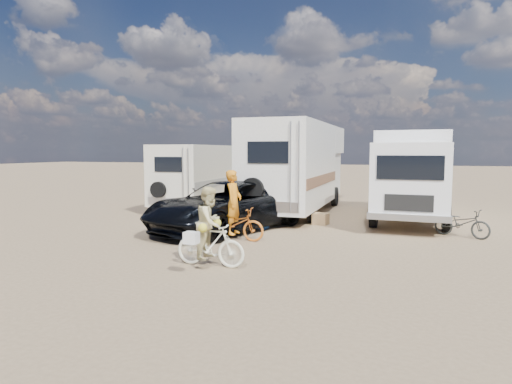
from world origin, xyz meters
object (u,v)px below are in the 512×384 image
(bike_woman, at_px, (210,244))
(cooler, at_px, (260,222))
(box_truck, at_px, (411,176))
(rider_woman, at_px, (210,231))
(dark_suv, at_px, (226,206))
(rv_main, at_px, (299,169))
(rv_left, at_px, (204,176))
(crate, at_px, (321,219))
(bike_man, at_px, (234,224))
(rider_man, at_px, (234,209))
(bike_parked, at_px, (462,223))

(bike_woman, xyz_separation_m, cooler, (-0.52, 4.90, -0.28))
(box_truck, distance_m, rider_woman, 9.43)
(dark_suv, xyz_separation_m, cooler, (0.91, 0.70, -0.58))
(rv_main, xyz_separation_m, rv_left, (-4.57, 0.50, -0.42))
(box_truck, height_order, dark_suv, box_truck)
(box_truck, relative_size, crate, 14.48)
(rv_left, relative_size, dark_suv, 1.25)
(dark_suv, distance_m, bike_man, 1.65)
(rider_man, bearing_deg, dark_suv, 29.15)
(rider_woman, bearing_deg, rv_left, 27.68)
(bike_woman, bearing_deg, dark_suv, 19.84)
(cooler, bearing_deg, bike_woman, -80.69)
(bike_woman, height_order, cooler, bike_woman)
(rv_main, xyz_separation_m, cooler, (-0.27, -4.21, -1.60))
(box_truck, bearing_deg, rider_man, -129.45)
(cooler, bearing_deg, bike_man, -88.68)
(box_truck, bearing_deg, rv_main, 171.93)
(rv_main, relative_size, rv_left, 1.21)
(rv_left, xyz_separation_m, cooler, (4.30, -4.70, -1.18))
(box_truck, xyz_separation_m, rider_man, (-4.75, -5.60, -0.71))
(bike_woman, relative_size, cooler, 3.11)
(cooler, bearing_deg, box_truck, 40.19)
(crate, bearing_deg, box_truck, 35.51)
(dark_suv, bearing_deg, crate, 58.59)
(rv_left, relative_size, box_truck, 0.99)
(rv_left, relative_size, crate, 14.33)
(bike_woman, bearing_deg, bike_parked, -44.71)
(box_truck, relative_size, bike_parked, 4.42)
(rv_left, bearing_deg, box_truck, -10.94)
(box_truck, relative_size, dark_suv, 1.26)
(bike_man, relative_size, crate, 3.63)
(bike_parked, bearing_deg, bike_woman, 160.81)
(rider_woman, bearing_deg, bike_man, 12.87)
(rider_woman, bearing_deg, crate, -10.00)
(rv_left, relative_size, bike_man, 3.95)
(rv_left, bearing_deg, bike_man, -61.51)
(bike_man, height_order, cooler, bike_man)
(box_truck, distance_m, bike_parked, 3.50)
(box_truck, relative_size, rider_man, 3.91)
(cooler, relative_size, crate, 1.07)
(bike_man, xyz_separation_m, cooler, (0.07, 2.09, -0.26))
(rv_left, distance_m, crate, 6.99)
(rider_man, distance_m, crate, 4.02)
(rider_man, relative_size, crate, 3.71)
(rv_main, height_order, rider_woman, rv_main)
(bike_man, bearing_deg, rv_main, -5.14)
(rider_man, bearing_deg, cooler, -4.02)
(bike_man, distance_m, rider_woman, 2.89)
(rv_main, bearing_deg, crate, -62.37)
(rv_main, height_order, box_truck, rv_main)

